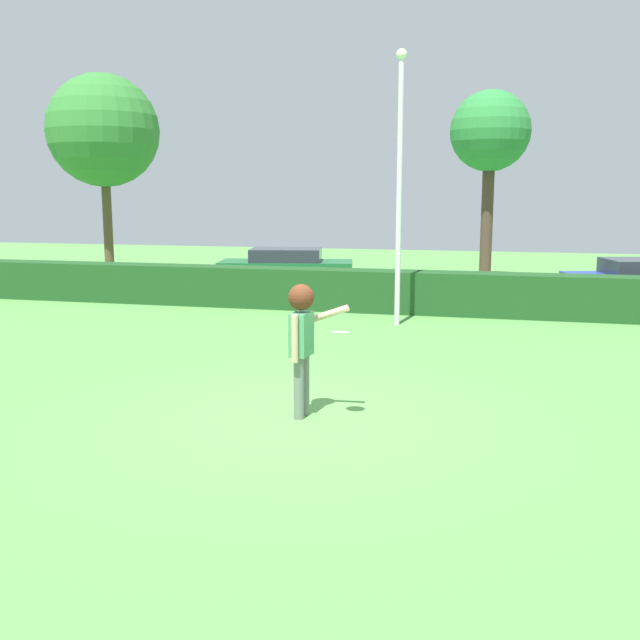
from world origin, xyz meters
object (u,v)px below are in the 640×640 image
Objects in this scene: lamppost at (399,176)px; birch_tree at (490,134)px; frisbee at (342,332)px; parked_car_green at (286,266)px; oak_tree at (103,131)px; person at (302,333)px.

lamppost is 9.15m from birch_tree.
lamppost is (-0.33, 7.30, 2.15)m from frisbee.
parked_car_green is 0.64× the size of oak_tree.
frisbee is 0.04× the size of lamppost.
lamppost reaches higher than frisbee.
birch_tree is at bearing 79.13° from lamppost.
birch_tree reaches higher than frisbee.
oak_tree is at bearing 149.48° from lamppost.
person is 18.00m from oak_tree.
person is 0.28× the size of birch_tree.
lamppost is at bearing -52.86° from parked_car_green.
parked_car_green reaches higher than frisbee.
parked_car_green is 0.71× the size of birch_tree.
birch_tree is at bearing 10.25° from oak_tree.
oak_tree reaches higher than parked_car_green.
birch_tree reaches higher than person.
parked_car_green is (-4.74, 13.12, -0.50)m from frisbee.
oak_tree reaches higher than birch_tree.
oak_tree is (-11.09, 6.54, 1.72)m from lamppost.
parked_car_green is at bearing 109.86° from frisbee.
oak_tree reaches higher than person.
parked_car_green is 8.01m from oak_tree.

